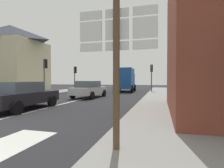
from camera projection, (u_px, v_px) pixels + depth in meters
The scene contains 13 objects.
ground_plane at pixel (88, 98), 15.70m from camera, with size 80.00×80.00×0.00m, color #232326.
sidewalk_right at pixel (163, 102), 12.12m from camera, with size 3.07×44.00×0.14m, color gray.
sidewalk_left at pixel (11, 97), 15.42m from camera, with size 3.07×44.00×0.14m, color gray.
lane_centre_stripe at pixel (64, 104), 11.85m from camera, with size 0.16×12.00×0.01m, color silver.
lane_turn_arrow at pixel (11, 144), 4.41m from camera, with size 1.20×2.20×0.01m, color silver.
clapboard_house_left at pixel (10, 58), 22.86m from camera, with size 8.16×7.42×8.52m.
sedan_near at pixel (22, 95), 9.45m from camera, with size 1.97×4.20×1.47m.
sedan_far at pixel (89, 89), 15.86m from camera, with size 2.16×4.29×1.47m.
delivery_truck at pixel (125, 79), 23.83m from camera, with size 2.65×5.08×3.05m.
route_sign_post at pixel (117, 59), 3.72m from camera, with size 1.66×0.14×3.20m.
traffic_light_far_right at pixel (152, 72), 21.98m from camera, with size 0.30×0.49×3.43m.
traffic_light_near_left at pixel (45, 69), 17.94m from camera, with size 0.30×0.49×3.63m.
traffic_light_far_left at pixel (75, 73), 24.23m from camera, with size 0.30×0.49×3.35m.
Camera 1 is at (6.15, -4.57, 1.58)m, focal length 28.83 mm.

